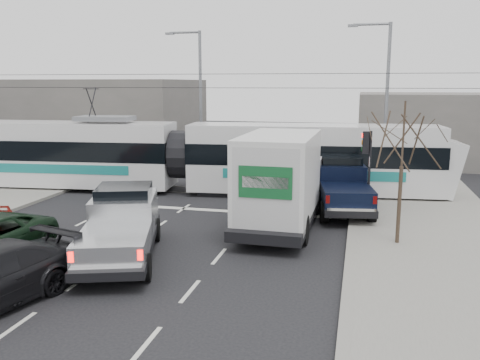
% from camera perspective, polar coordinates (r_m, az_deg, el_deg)
% --- Properties ---
extents(ground, '(120.00, 120.00, 0.00)m').
position_cam_1_polar(ground, '(17.82, -7.69, -8.07)').
color(ground, black).
rests_on(ground, ground).
extents(sidewalk_right, '(6.00, 60.00, 0.15)m').
position_cam_1_polar(sidewalk_right, '(16.93, 22.52, -9.59)').
color(sidewalk_right, gray).
rests_on(sidewalk_right, ground).
extents(rails, '(60.00, 1.60, 0.03)m').
position_cam_1_polar(rails, '(27.05, -0.10, -1.40)').
color(rails, '#33302D').
rests_on(rails, ground).
extents(building_left, '(14.00, 10.00, 6.00)m').
position_cam_1_polar(building_left, '(42.84, -14.83, 6.81)').
color(building_left, slate).
rests_on(building_left, ground).
extents(building_right, '(12.00, 10.00, 5.00)m').
position_cam_1_polar(building_right, '(40.26, 21.77, 5.45)').
color(building_right, slate).
rests_on(building_right, ground).
extents(bare_tree, '(2.40, 2.40, 5.00)m').
position_cam_1_polar(bare_tree, '(18.36, 17.84, 4.21)').
color(bare_tree, '#47382B').
rests_on(bare_tree, ground).
extents(traffic_signal, '(0.44, 0.44, 3.60)m').
position_cam_1_polar(traffic_signal, '(22.40, 14.07, 2.80)').
color(traffic_signal, black).
rests_on(traffic_signal, ground).
extents(street_lamp_near, '(2.38, 0.25, 9.00)m').
position_cam_1_polar(street_lamp_near, '(29.73, 15.81, 9.22)').
color(street_lamp_near, slate).
rests_on(street_lamp_near, ground).
extents(street_lamp_far, '(2.38, 0.25, 9.00)m').
position_cam_1_polar(street_lamp_far, '(33.35, -4.77, 9.72)').
color(street_lamp_far, slate).
rests_on(street_lamp_far, ground).
extents(catenary, '(60.00, 0.20, 7.00)m').
position_cam_1_polar(catenary, '(26.50, -0.10, 6.80)').
color(catenary, black).
rests_on(catenary, ground).
extents(tram, '(26.78, 5.35, 5.44)m').
position_cam_1_polar(tram, '(27.21, -6.71, 2.71)').
color(tram, silver).
rests_on(tram, ground).
extents(silver_pickup, '(3.94, 6.52, 2.24)m').
position_cam_1_polar(silver_pickup, '(17.50, -13.10, -4.79)').
color(silver_pickup, black).
rests_on(silver_pickup, ground).
extents(box_truck, '(2.77, 7.70, 3.83)m').
position_cam_1_polar(box_truck, '(20.26, 4.70, -0.17)').
color(box_truck, black).
rests_on(box_truck, ground).
extents(navy_pickup, '(2.99, 6.00, 2.42)m').
position_cam_1_polar(navy_pickup, '(23.52, 11.37, -0.53)').
color(navy_pickup, black).
rests_on(navy_pickup, ground).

